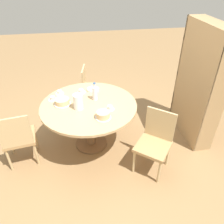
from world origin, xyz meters
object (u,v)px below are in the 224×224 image
chair_a (155,141)px  cake_second (103,115)px  cup_b (60,92)px  cake_main (62,102)px  cup_c (53,99)px  cup_d (81,91)px  cup_a (110,108)px  chair_b (92,89)px  coffee_pot (78,101)px  bookshelf (197,87)px  chair_c (19,137)px  water_bottle (95,93)px

chair_a → cake_second: (-0.23, -0.66, 0.34)m
cake_second → cup_b: (-0.73, -0.58, -0.02)m
cake_main → cup_c: cake_main is taller
cake_second → cup_d: size_ratio=1.64×
cake_second → cup_d: (-0.72, -0.25, -0.02)m
cake_main → cup_a: bearing=69.6°
chair_b → cup_c: chair_b is taller
coffee_pot → cake_second: (0.28, 0.31, -0.07)m
chair_a → bookshelf: bearing=76.7°
chair_b → cup_b: 0.88m
chair_a → cup_c: chair_a is taller
coffee_pot → cup_c: size_ratio=2.00×
coffee_pot → cake_main: bearing=-123.0°
cake_main → cup_b: size_ratio=1.86×
chair_c → cup_c: (-0.42, 0.48, 0.32)m
cake_main → cup_b: cake_main is taller
cake_main → coffee_pot: bearing=57.0°
cup_b → cup_d: size_ratio=1.00×
cup_b → cup_c: size_ratio=1.00×
cup_a → cup_b: 0.89m
cup_a → cake_main: bearing=-110.4°
cake_second → bookshelf: bearing=105.8°
bookshelf → cake_second: bearing=105.8°
cup_d → cake_main: bearing=-43.6°
bookshelf → cup_b: bearing=81.6°
cup_a → cake_second: bearing=-32.2°
chair_c → cup_d: (-0.58, 0.90, 0.32)m
coffee_pot → cake_second: size_ratio=1.22×
cake_main → cake_second: cake_second is taller
bookshelf → cup_c: (-0.14, -2.18, -0.09)m
chair_b → chair_c: 1.65m
chair_a → cup_d: chair_a is taller
chair_a → cup_b: (-0.96, -1.24, 0.32)m
chair_b → water_bottle: bearing=-170.4°
chair_c → cup_b: (-0.60, 0.57, 0.32)m
bookshelf → cup_c: bookshelf is taller
cup_a → cup_b: same height
coffee_pot → cup_a: bearing=77.4°
chair_c → coffee_pot: bearing=-179.7°
cake_second → cup_a: (-0.18, 0.11, -0.02)m
chair_c → cup_a: size_ratio=6.82×
coffee_pot → water_bottle: 0.32m
bookshelf → chair_a: bearing=127.8°
bookshelf → cake_second: 1.57m
chair_b → chair_c: (1.23, -1.10, 0.00)m
water_bottle → cup_a: water_bottle is taller
coffee_pot → cup_b: 0.54m
coffee_pot → chair_b: bearing=166.9°
coffee_pot → cake_main: 0.28m
cake_main → cake_second: bearing=51.5°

